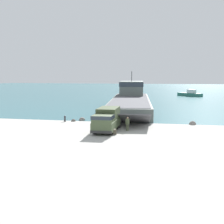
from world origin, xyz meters
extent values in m
plane|color=#B7B5AD|center=(0.00, 0.00, 0.00)|extent=(240.00, 240.00, 0.00)
cube|color=#336B75|center=(0.00, 96.28, 0.00)|extent=(240.00, 180.00, 0.01)
cube|color=#56605B|center=(-0.17, 24.04, 1.03)|extent=(12.12, 36.83, 2.05)
cube|color=#56565B|center=(-0.17, 24.04, 2.09)|extent=(11.33, 35.32, 0.08)
cube|color=#56605B|center=(-1.68, 36.47, 3.75)|extent=(6.65, 10.71, 3.40)
cube|color=#28333D|center=(-1.68, 36.47, 4.79)|extent=(6.82, 10.83, 1.02)
cylinder|color=#3F3F42|center=(-1.68, 36.47, 6.65)|extent=(0.16, 0.16, 2.40)
cube|color=#56565B|center=(2.38, 3.16, 1.08)|extent=(7.31, 6.72, 2.10)
cube|color=#475638|center=(0.49, -1.13, 0.92)|extent=(2.78, 7.22, 1.11)
cube|color=#475638|center=(0.56, -3.49, 1.92)|extent=(2.48, 2.50, 0.90)
cube|color=#28333D|center=(0.56, -3.49, 2.15)|extent=(2.56, 2.53, 0.45)
cube|color=#3C492E|center=(0.45, 0.08, 2.18)|extent=(2.60, 4.59, 1.41)
cube|color=#2D2D2D|center=(0.60, -4.62, 0.51)|extent=(2.61, 0.32, 0.32)
cylinder|color=black|center=(1.61, -3.31, 0.56)|extent=(0.44, 1.13, 1.12)
cylinder|color=black|center=(-0.49, -3.38, 0.56)|extent=(0.44, 1.13, 1.12)
cylinder|color=black|center=(1.48, 0.56, 0.56)|extent=(0.44, 1.13, 1.12)
cylinder|color=black|center=(-0.61, 0.50, 0.56)|extent=(0.44, 1.13, 1.12)
cylinder|color=black|center=(1.45, 1.66, 0.56)|extent=(0.44, 1.13, 1.12)
cylinder|color=black|center=(-0.65, 1.60, 0.56)|extent=(0.44, 1.13, 1.12)
cylinder|color=#566042|center=(3.17, -0.50, 0.43)|extent=(0.14, 0.14, 0.87)
cylinder|color=#566042|center=(2.99, -0.45, 0.43)|extent=(0.14, 0.14, 0.87)
cube|color=#566042|center=(3.08, -0.47, 1.21)|extent=(0.49, 0.35, 0.69)
sphere|color=tan|center=(3.08, -0.47, 1.67)|extent=(0.23, 0.23, 0.23)
cube|color=#2D7060|center=(13.40, 64.56, 0.53)|extent=(7.99, 7.43, 1.07)
cube|color=silver|center=(13.88, 64.14, 1.65)|extent=(3.03, 2.95, 1.17)
cylinder|color=#333338|center=(-7.50, 5.22, 0.34)|extent=(0.27, 0.27, 0.68)
sphere|color=#333338|center=(-7.50, 5.22, 0.76)|extent=(0.31, 0.31, 0.31)
cube|color=#4C4738|center=(1.74, -3.09, 0.31)|extent=(0.91, 0.96, 0.62)
sphere|color=gray|center=(11.55, 6.35, 0.00)|extent=(1.03, 1.03, 1.03)
sphere|color=#66605B|center=(-6.35, 5.83, 0.00)|extent=(0.71, 0.71, 0.71)
sphere|color=gray|center=(-5.30, 6.97, 0.00)|extent=(0.98, 0.98, 0.98)
camera|label=1|loc=(9.15, -39.54, 7.31)|focal=50.00mm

